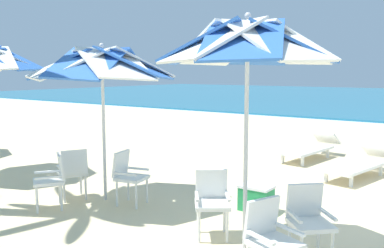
# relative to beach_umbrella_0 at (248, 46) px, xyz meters

# --- Properties ---
(beach_umbrella_0) EXTENTS (2.13, 2.13, 2.81)m
(beach_umbrella_0) POSITION_rel_beach_umbrella_0_xyz_m (0.00, 0.00, 0.00)
(beach_umbrella_0) COLOR silver
(beach_umbrella_0) RESTS_ON ground
(plastic_chair_0) EXTENTS (0.62, 0.63, 0.87)m
(plastic_chair_0) POSITION_rel_beach_umbrella_0_xyz_m (-0.56, 0.14, -1.94)
(plastic_chair_0) COLOR white
(plastic_chair_0) RESTS_ON ground
(plastic_chair_1) EXTENTS (0.63, 0.63, 0.87)m
(plastic_chair_1) POSITION_rel_beach_umbrella_0_xyz_m (0.72, 0.17, -1.94)
(plastic_chair_1) COLOR white
(plastic_chair_1) RESTS_ON ground
(plastic_chair_2) EXTENTS (0.60, 0.57, 0.87)m
(plastic_chair_2) POSITION_rel_beach_umbrella_0_xyz_m (0.61, -0.59, -1.94)
(plastic_chair_2) COLOR white
(plastic_chair_2) RESTS_ON ground
(beach_umbrella_1) EXTENTS (2.39, 2.39, 2.60)m
(beach_umbrella_1) POSITION_rel_beach_umbrella_0_xyz_m (-2.86, 0.41, -0.20)
(beach_umbrella_1) COLOR silver
(beach_umbrella_1) RESTS_ON ground
(plastic_chair_3) EXTENTS (0.61, 0.59, 0.87)m
(plastic_chair_3) POSITION_rel_beach_umbrella_0_xyz_m (-3.31, 0.12, -1.94)
(plastic_chair_3) COLOR white
(plastic_chair_3) RESTS_ON ground
(plastic_chair_4) EXTENTS (0.55, 0.53, 0.87)m
(plastic_chair_4) POSITION_rel_beach_umbrella_0_xyz_m (-2.38, 0.47, -1.94)
(plastic_chair_4) COLOR white
(plastic_chair_4) RESTS_ON ground
(plastic_chair_5) EXTENTS (0.62, 0.63, 0.87)m
(plastic_chair_5) POSITION_rel_beach_umbrella_0_xyz_m (-3.19, -0.37, -1.94)
(plastic_chair_5) COLOR white
(plastic_chair_5) RESTS_ON ground
(sun_lounger_1) EXTENTS (1.04, 2.23, 0.62)m
(sun_lounger_1) POSITION_rel_beach_umbrella_0_xyz_m (0.20, 4.51, -2.16)
(sun_lounger_1) COLOR white
(sun_lounger_1) RESTS_ON ground
(sun_lounger_2) EXTENTS (0.90, 2.21, 0.62)m
(sun_lounger_2) POSITION_rel_beach_umbrella_0_xyz_m (-1.25, 5.66, -2.16)
(sun_lounger_2) COLOR white
(sun_lounger_2) RESTS_ON ground
(cooler_box) EXTENTS (0.50, 0.34, 0.40)m
(cooler_box) POSITION_rel_beach_umbrella_0_xyz_m (-0.54, 1.38, -2.24)
(cooler_box) COLOR #238C4C
(cooler_box) RESTS_ON ground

